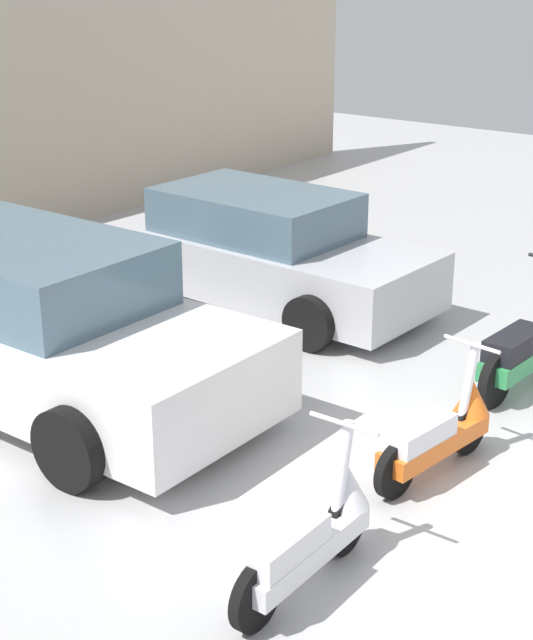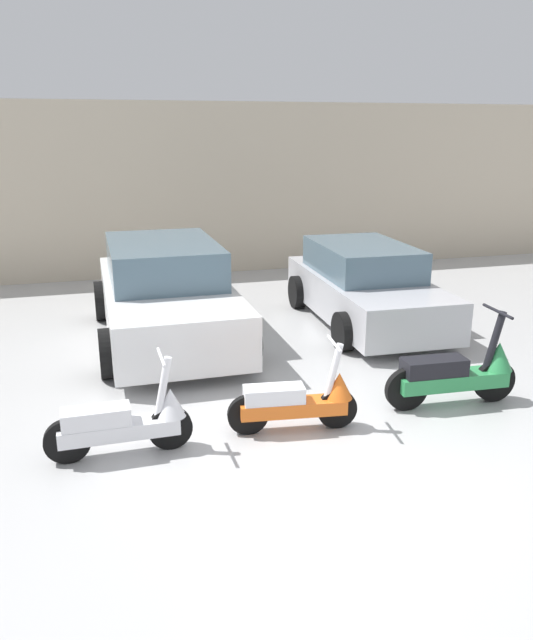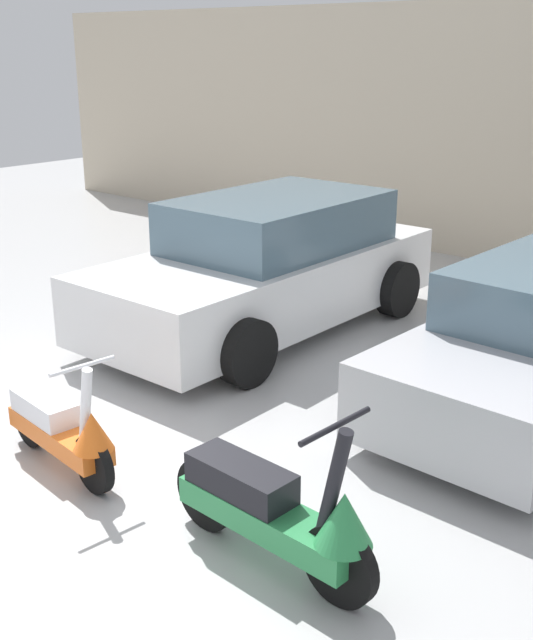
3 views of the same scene
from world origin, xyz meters
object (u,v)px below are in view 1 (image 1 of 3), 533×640
object	(u,v)px
scooter_front_center	(530,344)
car_rear_left	(39,325)
scooter_front_right	(439,431)
car_rear_center	(267,251)
scooter_front_left	(309,535)

from	to	relation	value
scooter_front_center	car_rear_left	distance (m)	4.37
scooter_front_right	car_rear_center	xyz separation A→B (m)	(2.23, 3.34, 0.26)
scooter_front_right	scooter_front_center	xyz separation A→B (m)	(1.93, 0.12, 0.05)
scooter_front_left	car_rear_left	xyz separation A→B (m)	(0.81, 3.44, 0.34)
scooter_front_right	car_rear_left	bearing A→B (deg)	112.32
scooter_front_center	car_rear_center	size ratio (longest dim) A/B	0.42
scooter_front_left	car_rear_center	distance (m)	5.23
scooter_front_right	car_rear_left	xyz separation A→B (m)	(-0.94, 3.40, 0.35)
scooter_front_left	car_rear_center	size ratio (longest dim) A/B	0.37
car_rear_left	scooter_front_left	bearing A→B (deg)	-13.60
scooter_front_left	scooter_front_center	bearing A→B (deg)	1.51
scooter_front_left	scooter_front_center	distance (m)	3.68
car_rear_left	scooter_front_center	bearing A→B (deg)	40.82
scooter_front_right	car_rear_left	size ratio (longest dim) A/B	0.32
scooter_front_right	car_rear_center	distance (m)	4.03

